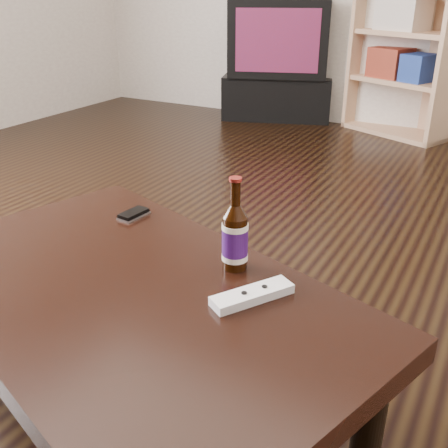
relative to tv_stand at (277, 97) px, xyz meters
The scene contains 8 objects.
floor 3.03m from the tv_stand, 76.22° to the right, with size 5.00×6.00×0.01m, color black.
tv_stand is the anchor object (origin of this frame).
tv 0.48m from the tv_stand, 70.44° to the right, with size 0.92×0.74×0.60m.
bookshelf 1.20m from the tv_stand, ahead, with size 0.88×0.66×1.49m.
coffee_table 3.61m from the tv_stand, 71.99° to the right, with size 1.33×1.02×0.44m.
beer_bottle 3.50m from the tv_stand, 68.20° to the right, with size 0.08×0.08×0.23m.
phone 3.24m from the tv_stand, 74.12° to the right, with size 0.06×0.10×0.02m.
remote 3.63m from the tv_stand, 67.35° to the right, with size 0.15×0.19×0.02m.
Camera 1 is at (1.09, -1.29, 1.07)m, focal length 42.00 mm.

